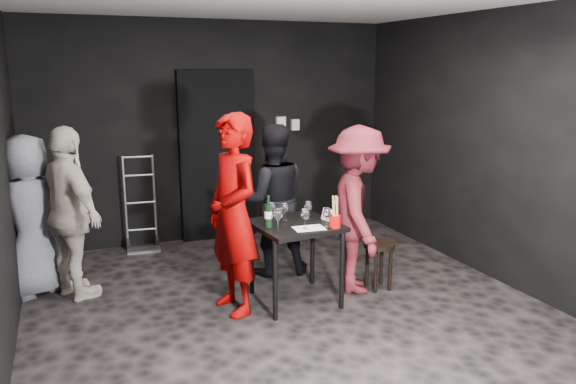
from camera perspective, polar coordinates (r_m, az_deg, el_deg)
name	(u,v)px	position (r m, az deg, el deg)	size (l,w,h in m)	color
floor	(292,312)	(5.12, 0.41, -12.12)	(4.50, 5.00, 0.02)	black
wall_back	(216,132)	(7.07, -7.36, 6.10)	(4.50, 0.04, 2.70)	black
wall_front	(510,253)	(2.65, 21.66, -5.82)	(4.50, 0.04, 2.70)	black
wall_right	(503,149)	(5.94, 20.98, 4.12)	(0.04, 5.00, 2.70)	black
doorway	(218,156)	(7.05, -7.17, 3.63)	(0.95, 0.10, 2.10)	black
wallbox_upper	(281,121)	(7.27, -0.75, 7.18)	(0.12, 0.06, 0.12)	#B7B7B2
wallbox_lower	(295,125)	(7.35, 0.72, 6.85)	(0.10, 0.06, 0.14)	#B7B7B2
hand_truck	(142,232)	(6.93, -14.59, -3.98)	(0.38, 0.33, 1.13)	#B2B2B7
tasting_table	(295,234)	(5.14, 0.75, -4.25)	(0.72, 0.72, 0.75)	black
stool	(379,254)	(5.57, 9.24, -6.22)	(0.30, 0.30, 0.47)	#37241C
server_red	(233,197)	(4.87, -5.62, -0.51)	(0.76, 0.50, 2.09)	#8C0000
woman_black	(272,196)	(5.81, -1.65, -0.42)	(0.81, 0.44, 1.66)	black
man_maroon	(358,204)	(5.39, 7.16, -1.21)	(1.12, 0.52, 1.73)	maroon
bystander_cream	(70,207)	(5.53, -21.28, -1.41)	(1.04, 0.50, 1.77)	beige
bystander_grey	(31,214)	(5.79, -24.69, -2.03)	(0.78, 0.42, 1.59)	slate
tasting_mat	(309,228)	(4.95, 2.14, -3.70)	(0.27, 0.18, 0.00)	white
wine_glass_a	(278,219)	(4.88, -1.01, -2.71)	(0.08, 0.08, 0.21)	white
wine_glass_b	(272,212)	(5.07, -1.64, -2.07)	(0.08, 0.08, 0.21)	white
wine_glass_c	(285,211)	(5.18, -0.32, -1.95)	(0.07, 0.07, 0.18)	white
wine_glass_d	(305,218)	(4.91, 1.77, -2.64)	(0.08, 0.08, 0.20)	white
wine_glass_e	(327,217)	(4.98, 3.97, -2.52)	(0.07, 0.07, 0.19)	white
wine_glass_f	(308,209)	(5.23, 2.08, -1.78)	(0.07, 0.07, 0.19)	white
wine_bottle	(268,215)	(4.98, -2.01, -2.32)	(0.07, 0.07, 0.29)	black
breadstick_cup	(335,212)	(4.97, 4.81, -2.06)	(0.10, 0.10, 0.31)	#B90908
reserved_card	(327,215)	(5.20, 4.02, -2.33)	(0.09, 0.14, 0.11)	white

